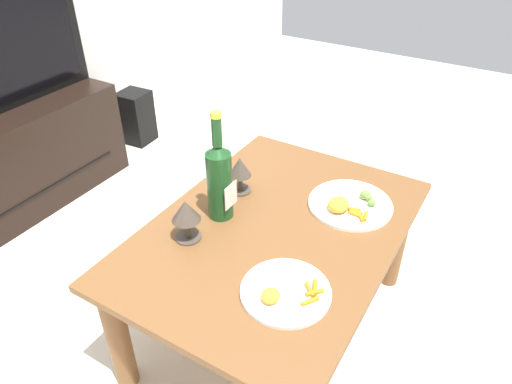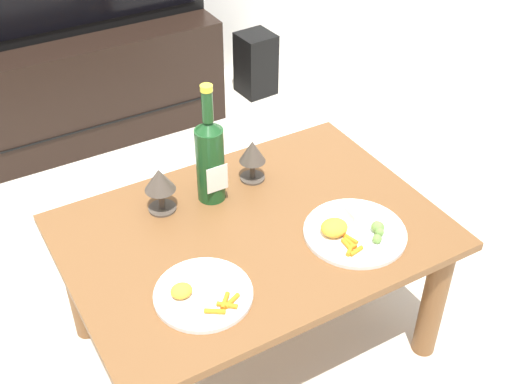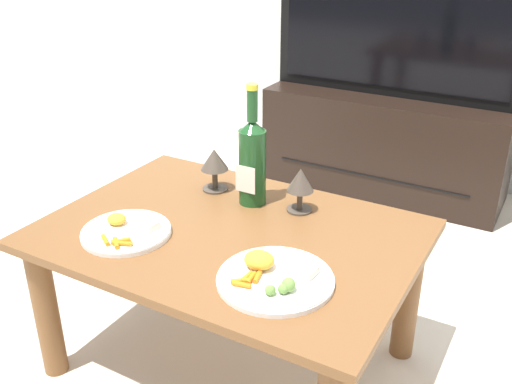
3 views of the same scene
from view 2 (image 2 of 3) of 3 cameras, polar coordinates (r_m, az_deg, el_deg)
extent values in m
plane|color=beige|center=(2.12, -0.26, -12.67)|extent=(6.40, 6.40, 0.00)
cube|color=brown|center=(1.80, -0.30, -3.52)|extent=(1.01, 0.72, 0.03)
cylinder|color=brown|center=(2.00, 15.19, -9.01)|extent=(0.07, 0.07, 0.43)
cylinder|color=brown|center=(2.05, -15.30, -7.61)|extent=(0.07, 0.07, 0.43)
cylinder|color=brown|center=(2.32, 5.55, -0.13)|extent=(0.07, 0.07, 0.43)
cube|color=black|center=(3.04, -14.30, 9.08)|extent=(1.14, 0.40, 0.48)
cube|color=black|center=(2.91, -12.75, 5.83)|extent=(0.91, 0.01, 0.01)
cube|color=black|center=(3.32, -0.02, 11.08)|extent=(0.18, 0.18, 0.31)
cylinder|color=#19471E|center=(1.84, -3.99, 2.38)|extent=(0.08, 0.08, 0.23)
cone|color=#19471E|center=(1.77, -4.17, 5.77)|extent=(0.08, 0.08, 0.04)
cylinder|color=#19471E|center=(1.74, -4.26, 7.44)|extent=(0.03, 0.03, 0.09)
cylinder|color=yellow|center=(1.71, -4.34, 8.99)|extent=(0.03, 0.03, 0.02)
cube|color=silver|center=(1.82, -3.38, 1.15)|extent=(0.06, 0.00, 0.08)
cylinder|color=#473D33|center=(1.88, -8.13, -1.40)|extent=(0.08, 0.08, 0.01)
cylinder|color=#473D33|center=(1.85, -8.23, -0.55)|extent=(0.02, 0.02, 0.06)
cone|color=#473D33|center=(1.82, -8.40, 1.07)|extent=(0.09, 0.09, 0.07)
cylinder|color=#473D33|center=(1.97, -0.31, 1.26)|extent=(0.07, 0.07, 0.01)
cylinder|color=#473D33|center=(1.96, -0.31, 2.02)|extent=(0.02, 0.02, 0.06)
cone|color=#473D33|center=(1.92, -0.32, 3.56)|extent=(0.08, 0.08, 0.07)
cylinder|color=white|center=(1.61, -4.60, -8.85)|extent=(0.24, 0.24, 0.01)
torus|color=white|center=(1.61, -4.61, -8.65)|extent=(0.24, 0.24, 0.01)
ellipsoid|color=orange|center=(1.59, -6.50, -8.53)|extent=(0.05, 0.05, 0.03)
cube|color=beige|center=(1.64, -3.95, -7.01)|extent=(0.06, 0.05, 0.02)
cylinder|color=orange|center=(1.55, -3.60, -10.30)|extent=(0.05, 0.04, 0.01)
cylinder|color=orange|center=(1.57, -2.53, -9.80)|extent=(0.05, 0.04, 0.01)
cylinder|color=orange|center=(1.58, -2.12, -9.43)|extent=(0.05, 0.03, 0.01)
cylinder|color=orange|center=(1.58, -2.70, -9.41)|extent=(0.04, 0.05, 0.01)
cylinder|color=white|center=(1.79, 8.59, -3.52)|extent=(0.28, 0.28, 0.01)
torus|color=white|center=(1.79, 8.61, -3.32)|extent=(0.28, 0.28, 0.01)
ellipsoid|color=orange|center=(1.76, 6.81, -3.09)|extent=(0.07, 0.07, 0.04)
cube|color=beige|center=(1.83, 8.94, -1.77)|extent=(0.07, 0.06, 0.02)
cylinder|color=orange|center=(1.75, 8.24, -4.07)|extent=(0.02, 0.05, 0.01)
cylinder|color=orange|center=(1.74, 8.17, -4.39)|extent=(0.02, 0.04, 0.01)
cylinder|color=orange|center=(1.73, 7.92, -4.56)|extent=(0.02, 0.04, 0.01)
cylinder|color=orange|center=(1.72, 8.18, -5.00)|extent=(0.04, 0.04, 0.01)
cylinder|color=orange|center=(1.72, 8.71, -5.09)|extent=(0.04, 0.02, 0.01)
sphere|color=olive|center=(1.79, 10.47, -2.99)|extent=(0.03, 0.03, 0.03)
sphere|color=olive|center=(1.75, 10.48, -4.03)|extent=(0.03, 0.03, 0.03)
sphere|color=olive|center=(1.78, 10.58, -3.03)|extent=(0.03, 0.03, 0.03)
sphere|color=olive|center=(1.78, 10.67, -3.43)|extent=(0.02, 0.02, 0.02)
camera|label=1|loc=(0.77, -53.93, 3.70)|focal=33.07mm
camera|label=3|loc=(1.48, 56.36, 4.97)|focal=40.57mm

